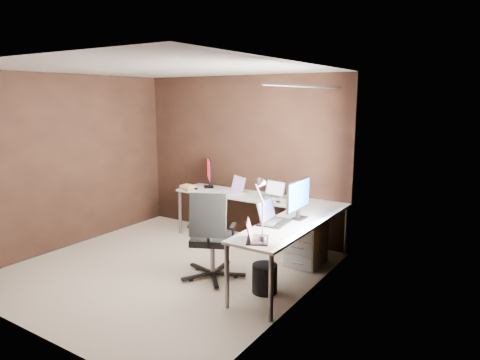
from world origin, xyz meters
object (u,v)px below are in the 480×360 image
at_px(drawer_pedestal, 306,242).
at_px(laptop_black_big, 272,218).
at_px(monitor_right, 299,197).
at_px(wastebasket, 265,278).
at_px(book_stack, 188,187).
at_px(laptop_white, 235,189).
at_px(monitor_left, 209,171).
at_px(laptop_black_small, 255,236).
at_px(laptop_silver, 273,194).
at_px(desk_lamp, 260,201).
at_px(office_chair, 212,253).

height_order(drawer_pedestal, laptop_black_big, laptop_black_big).
relative_size(monitor_right, wastebasket, 1.76).
relative_size(laptop_black_big, book_stack, 1.66).
bearing_deg(book_stack, laptop_white, 18.49).
height_order(book_stack, wastebasket, book_stack).
bearing_deg(wastebasket, drawer_pedestal, 87.85).
bearing_deg(monitor_left, laptop_black_small, 5.66).
height_order(drawer_pedestal, laptop_silver, laptop_silver).
distance_m(monitor_right, laptop_black_small, 1.00).
xyz_separation_m(monitor_right, desk_lamp, (-0.01, -0.89, 0.13)).
xyz_separation_m(monitor_right, laptop_white, (-1.45, 0.81, -0.22)).
relative_size(monitor_right, desk_lamp, 0.92).
bearing_deg(office_chair, laptop_white, 88.37).
xyz_separation_m(laptop_black_big, book_stack, (-2.00, 0.89, -0.02)).
bearing_deg(office_chair, drawer_pedestal, 28.63).
relative_size(laptop_black_big, wastebasket, 1.34).
height_order(monitor_left, wastebasket, monitor_left).
height_order(monitor_right, book_stack, monitor_right).
bearing_deg(office_chair, laptop_black_big, -0.26).
distance_m(book_stack, desk_lamp, 2.63).
height_order(monitor_left, laptop_silver, monitor_left).
bearing_deg(laptop_black_big, desk_lamp, -168.13).
height_order(drawer_pedestal, monitor_left, monitor_left).
height_order(laptop_white, laptop_silver, laptop_white).
xyz_separation_m(laptop_white, book_stack, (-0.73, -0.25, -0.02)).
height_order(laptop_black_big, laptop_black_small, laptop_black_big).
bearing_deg(drawer_pedestal, laptop_white, 164.01).
xyz_separation_m(laptop_silver, laptop_black_big, (0.61, -1.15, 0.01)).
bearing_deg(laptop_black_big, laptop_white, 43.17).
bearing_deg(office_chair, monitor_right, 11.98).
bearing_deg(laptop_black_big, office_chair, 109.49).
bearing_deg(laptop_black_small, laptop_black_big, -14.13).
distance_m(monitor_left, desk_lamp, 2.66).
relative_size(laptop_silver, laptop_black_big, 0.90).
bearing_deg(laptop_black_small, desk_lamp, -35.72).
bearing_deg(desk_lamp, wastebasket, 121.73).
height_order(book_stack, desk_lamp, desk_lamp).
height_order(laptop_white, book_stack, laptop_white).
bearing_deg(book_stack, laptop_silver, 10.55).
bearing_deg(book_stack, laptop_black_big, -23.99).
distance_m(monitor_right, laptop_silver, 1.16).
xyz_separation_m(laptop_black_small, wastebasket, (-0.08, 0.36, -0.61)).
distance_m(monitor_left, book_stack, 0.44).
relative_size(book_stack, wastebasket, 0.80).
xyz_separation_m(book_stack, office_chair, (1.34, -1.19, -0.44)).
bearing_deg(drawer_pedestal, wastebasket, -92.15).
distance_m(monitor_right, office_chair, 1.25).
xyz_separation_m(monitor_right, laptop_silver, (-0.79, 0.82, -0.22)).
bearing_deg(monitor_left, book_stack, -70.82).
relative_size(laptop_black_big, desk_lamp, 0.70).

